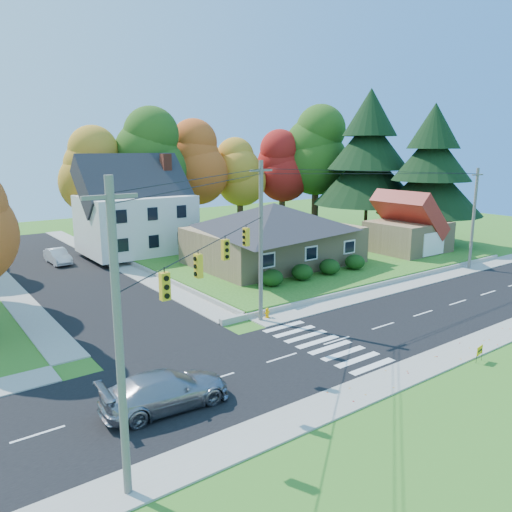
{
  "coord_description": "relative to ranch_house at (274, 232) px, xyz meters",
  "views": [
    {
      "loc": [
        -19.4,
        -18.74,
        10.74
      ],
      "look_at": [
        0.18,
        8.0,
        3.5
      ],
      "focal_mm": 35.0,
      "sensor_mm": 36.0,
      "label": 1
    }
  ],
  "objects": [
    {
      "name": "white_car",
      "position": [
        -15.43,
        13.16,
        -2.54
      ],
      "size": [
        1.61,
        4.32,
        1.41
      ],
      "primitive_type": "imported",
      "rotation": [
        0.0,
        0.0,
        0.03
      ],
      "color": "silver",
      "rests_on": "road_cross"
    },
    {
      "name": "conifer_east_b",
      "position": [
        20.0,
        -2.0,
        5.01
      ],
      "size": [
        11.2,
        11.2,
        14.84
      ],
      "color": "#3F2A19",
      "rests_on": "lawn"
    },
    {
      "name": "tree_lot_1",
      "position": [
        -4.0,
        17.0,
        6.35
      ],
      "size": [
        7.84,
        7.84,
        14.6
      ],
      "color": "#3F2A19",
      "rests_on": "lawn"
    },
    {
      "name": "road_main",
      "position": [
        -8.0,
        -16.0,
        -3.26
      ],
      "size": [
        90.0,
        8.0,
        0.02
      ],
      "primitive_type": "cube",
      "color": "black",
      "rests_on": "ground"
    },
    {
      "name": "sidewalk_north",
      "position": [
        -8.0,
        -11.0,
        -3.23
      ],
      "size": [
        90.0,
        2.0,
        0.08
      ],
      "primitive_type": "cube",
      "color": "#9C9A90",
      "rests_on": "ground"
    },
    {
      "name": "colonial_house",
      "position": [
        -7.96,
        12.0,
        1.32
      ],
      "size": [
        10.4,
        8.4,
        9.6
      ],
      "color": "silver",
      "rests_on": "lawn"
    },
    {
      "name": "ground",
      "position": [
        -8.0,
        -16.0,
        -3.27
      ],
      "size": [
        120.0,
        120.0,
        0.0
      ],
      "primitive_type": "plane",
      "color": "#3D7923"
    },
    {
      "name": "hedge_row",
      "position": [
        -0.5,
        -6.2,
        -2.13
      ],
      "size": [
        10.7,
        1.7,
        1.27
      ],
      "color": "#163A10",
      "rests_on": "lawn"
    },
    {
      "name": "tree_lot_3",
      "position": [
        8.0,
        17.0,
        4.39
      ],
      "size": [
        6.16,
        6.16,
        11.47
      ],
      "color": "#3F2A19",
      "rests_on": "lawn"
    },
    {
      "name": "conifer_east_a",
      "position": [
        19.0,
        6.0,
        6.12
      ],
      "size": [
        12.8,
        12.8,
        16.96
      ],
      "color": "#3F2A19",
      "rests_on": "lawn"
    },
    {
      "name": "yard_sign",
      "position": [
        -4.16,
        -22.31,
        -2.66
      ],
      "size": [
        0.68,
        0.14,
        0.85
      ],
      "color": "black",
      "rests_on": "ground"
    },
    {
      "name": "tree_lot_5",
      "position": [
        18.0,
        14.0,
        7.0
      ],
      "size": [
        8.4,
        8.4,
        15.64
      ],
      "color": "#3F2A19",
      "rests_on": "lawn"
    },
    {
      "name": "tree_lot_2",
      "position": [
        2.0,
        18.0,
        5.7
      ],
      "size": [
        7.28,
        7.28,
        13.56
      ],
      "color": "#3F2A19",
      "rests_on": "lawn"
    },
    {
      "name": "road_cross",
      "position": [
        -16.0,
        10.0,
        -3.25
      ],
      "size": [
        8.0,
        44.0,
        0.02
      ],
      "primitive_type": "cube",
      "color": "black",
      "rests_on": "ground"
    },
    {
      "name": "tree_lot_0",
      "position": [
        -10.0,
        18.0,
        5.04
      ],
      "size": [
        6.72,
        6.72,
        12.51
      ],
      "color": "#3F2A19",
      "rests_on": "lawn"
    },
    {
      "name": "tree_lot_4",
      "position": [
        14.0,
        16.0,
        5.04
      ],
      "size": [
        6.72,
        6.72,
        12.51
      ],
      "color": "#3F2A19",
      "rests_on": "lawn"
    },
    {
      "name": "traffic_infrastructure",
      "position": [
        -8.15,
        -14.65,
        1.88
      ],
      "size": [
        38.1,
        10.66,
        10.0
      ],
      "color": "#666059",
      "rests_on": "ground"
    },
    {
      "name": "lawn",
      "position": [
        5.0,
        5.0,
        -3.02
      ],
      "size": [
        30.0,
        30.0,
        0.5
      ],
      "primitive_type": "cube",
      "color": "#3D7923",
      "rests_on": "ground"
    },
    {
      "name": "ranch_house",
      "position": [
        0.0,
        0.0,
        0.0
      ],
      "size": [
        14.6,
        10.6,
        5.4
      ],
      "color": "tan",
      "rests_on": "lawn"
    },
    {
      "name": "fire_hydrant",
      "position": [
        -8.88,
        -10.66,
        -2.93
      ],
      "size": [
        0.4,
        0.31,
        0.71
      ],
      "color": "#E59600",
      "rests_on": "ground"
    },
    {
      "name": "garage",
      "position": [
        14.0,
        -4.01,
        -0.42
      ],
      "size": [
        7.3,
        6.3,
        4.6
      ],
      "color": "tan",
      "rests_on": "lawn"
    },
    {
      "name": "sidewalk_south",
      "position": [
        -8.0,
        -21.0,
        -3.23
      ],
      "size": [
        90.0,
        2.0,
        0.08
      ],
      "primitive_type": "cube",
      "color": "#9C9A90",
      "rests_on": "ground"
    },
    {
      "name": "silver_sedan",
      "position": [
        -19.13,
        -17.06,
        -2.45
      ],
      "size": [
        5.59,
        2.54,
        1.59
      ],
      "primitive_type": "imported",
      "rotation": [
        0.0,
        0.0,
        1.51
      ],
      "color": "#93949E",
      "rests_on": "road_main"
    }
  ]
}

